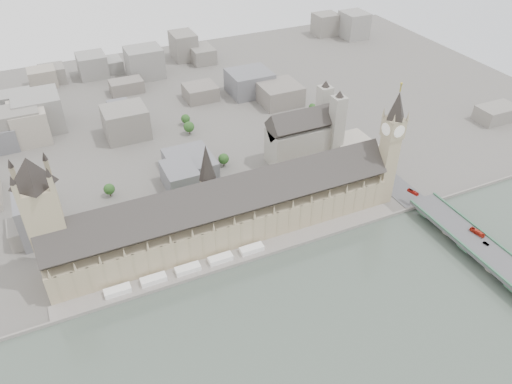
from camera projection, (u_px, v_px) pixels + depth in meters
name	position (u px, v px, depth m)	size (l,w,h in m)	color
ground	(236.00, 251.00, 375.98)	(900.00, 900.00, 0.00)	#595651
embankment_wall	(244.00, 262.00, 364.07)	(600.00, 1.50, 3.00)	slate
river_terrace	(240.00, 256.00, 369.88)	(270.00, 15.00, 2.00)	slate
terrace_tents	(188.00, 269.00, 355.00)	(118.00, 7.00, 4.00)	white
palace_of_westminster	(225.00, 213.00, 377.13)	(265.00, 40.73, 55.44)	tan
elizabeth_tower	(391.00, 141.00, 394.26)	(17.00, 17.00, 107.50)	tan
victoria_tower	(44.00, 217.00, 321.51)	(30.00, 30.00, 100.00)	tan
central_tower	(207.00, 173.00, 357.69)	(13.00, 13.00, 48.00)	gray
westminster_bridge	(487.00, 257.00, 363.26)	(25.00, 325.00, 10.25)	#474749
westminster_abbey	(305.00, 135.00, 468.51)	(68.00, 36.00, 64.00)	gray
city_skyline_inland	(149.00, 99.00, 544.99)	(720.00, 360.00, 38.00)	gray
park_trees	(197.00, 203.00, 412.33)	(110.00, 30.00, 15.00)	#1F4217
red_bus_north	(413.00, 192.00, 417.18)	(2.41, 10.29, 2.87)	#B41C14
red_bus_south	(477.00, 232.00, 375.25)	(2.77, 11.82, 3.29)	red
car_silver	(486.00, 244.00, 366.28)	(1.61, 4.62, 1.52)	gray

